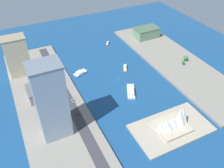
# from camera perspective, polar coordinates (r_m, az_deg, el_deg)

# --- Properties ---
(ground_plane) EXTENTS (440.00, 440.00, 0.00)m
(ground_plane) POSITION_cam_1_polar(r_m,az_deg,el_deg) (301.63, 1.36, 1.28)
(ground_plane) COLOR navy
(quay_west) EXTENTS (70.00, 240.00, 2.69)m
(quay_west) POSITION_cam_1_polar(r_m,az_deg,el_deg) (344.77, 14.87, 5.33)
(quay_west) COLOR gray
(quay_west) RESTS_ON ground_plane
(quay_east) EXTENTS (70.00, 240.00, 2.69)m
(quay_east) POSITION_cam_1_polar(r_m,az_deg,el_deg) (279.88, -15.30, -3.36)
(quay_east) COLOR gray
(quay_east) RESTS_ON ground_plane
(peninsula_point) EXTENTS (78.45, 44.56, 2.00)m
(peninsula_point) POSITION_cam_1_polar(r_m,az_deg,el_deg) (246.02, 14.13, -10.27)
(peninsula_point) COLOR #A89E89
(peninsula_point) RESTS_ON ground_plane
(road_strip) EXTENTS (10.71, 228.00, 0.15)m
(road_strip) POSITION_cam_1_polar(r_m,az_deg,el_deg) (281.33, -11.40, -2.01)
(road_strip) COLOR #38383D
(road_strip) RESTS_ON quay_east
(ferry_white_commuter) EXTENTS (19.15, 27.23, 5.90)m
(ferry_white_commuter) POSITION_cam_1_polar(r_m,az_deg,el_deg) (279.21, 4.62, -1.76)
(ferry_white_commuter) COLOR silver
(ferry_white_commuter) RESTS_ON ground_plane
(catamaran_blue) EXTENTS (21.27, 15.53, 3.57)m
(catamaran_blue) POSITION_cam_1_polar(r_m,az_deg,el_deg) (312.81, -7.72, 2.71)
(catamaran_blue) COLOR blue
(catamaran_blue) RESTS_ON ground_plane
(water_taxi_orange) EXTENTS (11.28, 16.02, 3.93)m
(water_taxi_orange) POSITION_cam_1_polar(r_m,az_deg,el_deg) (319.94, 3.20, 3.94)
(water_taxi_orange) COLOR orange
(water_taxi_orange) RESTS_ON ground_plane
(tugboat_red) EXTENTS (9.36, 11.01, 3.86)m
(tugboat_red) POSITION_cam_1_polar(r_m,az_deg,el_deg) (379.17, -1.08, 9.80)
(tugboat_red) COLOR red
(tugboat_red) RESTS_ON ground_plane
(warehouse_low_gray) EXTENTS (29.33, 26.03, 13.20)m
(warehouse_low_gray) POSITION_cam_1_polar(r_m,az_deg,el_deg) (278.37, -16.85, -1.82)
(warehouse_low_gray) COLOR gray
(warehouse_low_gray) RESTS_ON quay_east
(tower_tall_glass) EXTENTS (27.52, 22.27, 77.77)m
(tower_tall_glass) POSITION_cam_1_polar(r_m,az_deg,el_deg) (212.47, -14.54, -4.18)
(tower_tall_glass) COLOR #8C9EB2
(tower_tall_glass) RESTS_ON quay_east
(office_block_beige) EXTENTS (27.92, 19.85, 51.26)m
(office_block_beige) POSITION_cam_1_polar(r_m,az_deg,el_deg) (315.46, -21.95, 6.26)
(office_block_beige) COLOR #C6B793
(office_block_beige) RESTS_ON quay_east
(terminal_long_green) EXTENTS (39.18, 24.32, 16.00)m
(terminal_long_green) POSITION_cam_1_polar(r_m,az_deg,el_deg) (396.38, 8.29, 12.23)
(terminal_long_green) COLOR slate
(terminal_long_green) RESTS_ON quay_west
(pickup_red) EXTENTS (1.91, 4.71, 1.53)m
(pickup_red) POSITION_cam_1_polar(r_m,az_deg,el_deg) (250.82, -8.13, -7.23)
(pickup_red) COLOR black
(pickup_red) RESTS_ON road_strip
(taxi_yellow_cab) EXTENTS (1.93, 5.05, 1.52)m
(taxi_yellow_cab) POSITION_cam_1_polar(r_m,az_deg,el_deg) (319.52, -13.64, 3.22)
(taxi_yellow_cab) COLOR black
(taxi_yellow_cab) RESTS_ON road_strip
(sedan_silver) EXTENTS (2.15, 5.27, 1.41)m
(sedan_silver) POSITION_cam_1_polar(r_m,az_deg,el_deg) (301.71, -12.41, 1.12)
(sedan_silver) COLOR black
(sedan_silver) RESTS_ON road_strip
(van_white) EXTENTS (1.89, 4.94, 1.62)m
(van_white) POSITION_cam_1_polar(r_m,az_deg,el_deg) (267.15, -9.48, -4.01)
(van_white) COLOR black
(van_white) RESTS_ON road_strip
(traffic_light_waterfront) EXTENTS (0.36, 0.36, 6.50)m
(traffic_light_waterfront) POSITION_cam_1_polar(r_m,az_deg,el_deg) (264.79, -8.85, -3.40)
(traffic_light_waterfront) COLOR black
(traffic_light_waterfront) RESTS_ON quay_east
(opera_landmark) EXTENTS (37.09, 28.67, 23.45)m
(opera_landmark) POSITION_cam_1_polar(r_m,az_deg,el_deg) (240.01, 14.67, -8.71)
(opera_landmark) COLOR #BCAD93
(opera_landmark) RESTS_ON peninsula_point
(park_tree_cluster) EXTENTS (15.17, 11.83, 8.63)m
(park_tree_cluster) POSITION_cam_1_polar(r_m,az_deg,el_deg) (341.44, 17.27, 5.86)
(park_tree_cluster) COLOR brown
(park_tree_cluster) RESTS_ON quay_west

